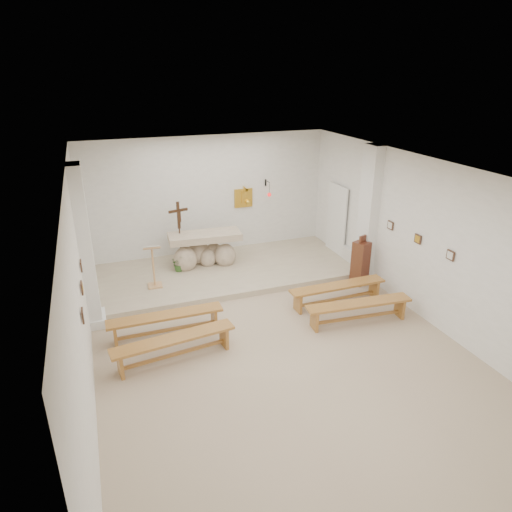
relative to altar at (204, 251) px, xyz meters
name	(u,v)px	position (x,y,z in m)	size (l,w,h in m)	color
ground	(273,341)	(0.42, -3.99, -0.53)	(7.00, 10.00, 0.00)	tan
wall_left	(80,291)	(-3.07, -3.99, 1.22)	(0.02, 10.00, 3.50)	white
wall_right	(425,241)	(3.91, -3.99, 1.22)	(0.02, 10.00, 3.50)	white
wall_back	(208,198)	(0.42, 1.00, 1.22)	(7.00, 0.02, 3.50)	white
ceiling	(276,172)	(0.42, -3.99, 2.96)	(7.00, 10.00, 0.02)	silver
sanctuary_platform	(225,271)	(0.42, -0.49, -0.46)	(6.98, 3.00, 0.15)	#BEB192
pilaster_left	(86,249)	(-2.95, -1.99, 1.22)	(0.26, 0.55, 3.50)	white
pilaster_right	(368,215)	(3.79, -1.99, 1.22)	(0.26, 0.55, 3.50)	white
gold_wall_relief	(243,198)	(1.47, 0.97, 1.12)	(0.55, 0.04, 0.55)	gold
sanctuary_lamp	(269,193)	(2.17, 0.72, 1.27)	(0.11, 0.36, 0.44)	black
station_frame_left_front	(83,315)	(-3.05, -4.79, 1.19)	(0.03, 0.20, 0.20)	#432B1D
station_frame_left_mid	(82,288)	(-3.05, -3.79, 1.19)	(0.03, 0.20, 0.20)	#432B1D
station_frame_left_rear	(81,266)	(-3.05, -2.79, 1.19)	(0.03, 0.20, 0.20)	#432B1D
station_frame_right_front	(451,255)	(3.89, -4.79, 1.19)	(0.03, 0.20, 0.20)	#432B1D
station_frame_right_mid	(418,239)	(3.89, -3.79, 1.19)	(0.03, 0.20, 0.20)	#432B1D
station_frame_right_rear	(390,225)	(3.89, -2.79, 1.19)	(0.03, 0.20, 0.20)	#432B1D
radiator_left	(91,298)	(-3.01, -1.29, -0.26)	(0.10, 0.85, 0.52)	silver
radiator_right	(351,259)	(3.85, -1.29, -0.26)	(0.10, 0.85, 0.52)	silver
altar	(204,251)	(0.00, 0.00, 0.00)	(1.99, 0.94, 1.00)	#C8B399
lectern	(153,266)	(-1.51, -0.92, 0.17)	(0.43, 0.37, 1.13)	tan
crucifix_stand	(179,229)	(-0.61, 0.20, 0.65)	(0.54, 0.24, 1.79)	#3B2312
potted_plant	(179,263)	(-0.75, -0.18, -0.16)	(0.41, 0.35, 0.45)	#335F26
donation_pedestal	(360,263)	(3.52, -2.25, 0.05)	(0.46, 0.46, 1.32)	#532C17
bench_left_front	(166,320)	(-1.59, -3.03, -0.16)	(2.37, 0.39, 0.50)	#A67130
bench_right_front	(338,289)	(2.43, -3.03, -0.16)	(2.37, 0.40, 0.50)	#A67130
bench_left_second	(174,343)	(-1.59, -3.95, -0.16)	(2.40, 0.68, 0.50)	#A67130
bench_right_second	(359,307)	(2.43, -3.95, -0.16)	(2.39, 0.58, 0.50)	#A67130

